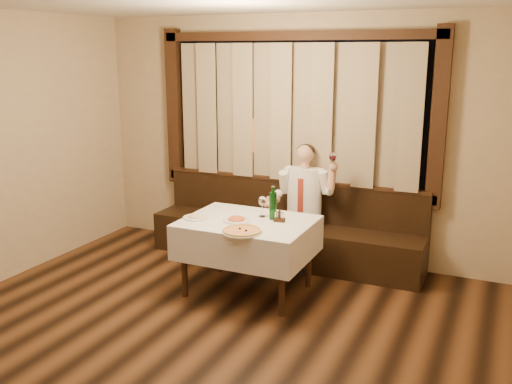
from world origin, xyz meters
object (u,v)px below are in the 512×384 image
at_px(banquette, 285,234).
at_px(pizza, 242,231).
at_px(pasta_cream, 196,215).
at_px(green_bottle, 273,205).
at_px(cruet_caddy, 279,218).
at_px(seated_man, 303,196).
at_px(dining_table, 248,230).
at_px(pasta_red, 237,218).

distance_m(banquette, pizza, 1.48).
distance_m(pasta_cream, green_bottle, 0.78).
height_order(cruet_caddy, seated_man, seated_man).
xyz_separation_m(dining_table, pasta_red, (-0.09, -0.07, 0.14)).
bearing_deg(seated_man, dining_table, -104.22).
height_order(pizza, green_bottle, green_bottle).
relative_size(banquette, cruet_caddy, 27.52).
height_order(pasta_cream, cruet_caddy, cruet_caddy).
height_order(pasta_cream, green_bottle, green_bottle).
bearing_deg(pasta_red, green_bottle, 35.77).
bearing_deg(dining_table, green_bottle, 33.44).
xyz_separation_m(dining_table, cruet_caddy, (0.30, 0.09, 0.15)).
height_order(pasta_red, pasta_cream, pasta_red).
height_order(dining_table, cruet_caddy, cruet_caddy).
height_order(banquette, pasta_cream, banquette).
relative_size(banquette, pizza, 8.45).
bearing_deg(seated_man, cruet_caddy, -85.52).
bearing_deg(green_bottle, seated_man, 88.23).
xyz_separation_m(pasta_cream, seated_man, (0.74, 1.09, 0.02)).
bearing_deg(pasta_cream, cruet_caddy, 16.47).
bearing_deg(green_bottle, pasta_cream, -157.82).
bearing_deg(cruet_caddy, pizza, -117.72).
bearing_deg(green_bottle, pasta_red, -144.23).
bearing_deg(pasta_red, pizza, -55.56).
relative_size(pasta_red, cruet_caddy, 2.34).
relative_size(dining_table, pasta_cream, 4.97).
xyz_separation_m(green_bottle, cruet_caddy, (0.09, -0.05, -0.10)).
bearing_deg(banquette, pasta_cream, -113.22).
bearing_deg(green_bottle, cruet_caddy, -30.43).
xyz_separation_m(pasta_red, pasta_cream, (-0.42, -0.08, -0.00)).
bearing_deg(pasta_cream, dining_table, 16.77).
bearing_deg(dining_table, cruet_caddy, 15.97).
relative_size(banquette, pasta_red, 11.74).
height_order(dining_table, green_bottle, green_bottle).
xyz_separation_m(banquette, pasta_red, (-0.09, -1.10, 0.48)).
bearing_deg(pizza, banquette, 95.06).
relative_size(banquette, pasta_cream, 12.52).
xyz_separation_m(banquette, seated_man, (0.24, -0.09, 0.50)).
xyz_separation_m(pasta_cream, cruet_caddy, (0.81, 0.24, 0.01)).
distance_m(dining_table, green_bottle, 0.36).
distance_m(dining_table, pasta_red, 0.18).
xyz_separation_m(pasta_cream, green_bottle, (0.72, 0.29, 0.11)).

